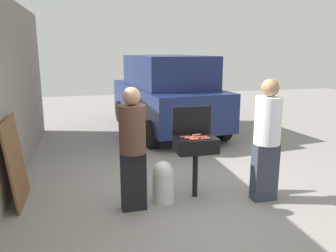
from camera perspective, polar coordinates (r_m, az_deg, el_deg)
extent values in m
plane|color=gray|center=(5.28, 3.18, -11.66)|extent=(24.00, 24.00, 0.00)
cube|color=gray|center=(5.78, -26.42, 4.82)|extent=(0.24, 8.00, 3.03)
cylinder|color=black|center=(5.15, 4.58, -8.06)|extent=(0.08, 0.08, 0.71)
cube|color=black|center=(5.01, 4.68, -3.10)|extent=(0.60, 0.44, 0.22)
cube|color=black|center=(5.13, 3.97, 0.99)|extent=(0.60, 0.05, 0.42)
cylinder|color=#B74C33|center=(4.96, 5.91, -1.82)|extent=(0.13, 0.03, 0.03)
cylinder|color=#AD4228|center=(4.80, 4.40, -2.26)|extent=(0.13, 0.04, 0.03)
cylinder|color=#C6593D|center=(5.06, 4.84, -1.50)|extent=(0.13, 0.04, 0.03)
cylinder|color=#B74C33|center=(4.94, 4.43, -1.85)|extent=(0.13, 0.03, 0.03)
cylinder|color=#AD4228|center=(4.93, 2.78, -1.85)|extent=(0.13, 0.03, 0.03)
cylinder|color=#C6593D|center=(4.88, 6.30, -2.08)|extent=(0.13, 0.04, 0.03)
cylinder|color=#C6593D|center=(4.88, 3.49, -2.03)|extent=(0.13, 0.03, 0.03)
cylinder|color=#C6593D|center=(4.84, 4.43, -2.14)|extent=(0.13, 0.04, 0.03)
cylinder|color=silver|center=(5.02, -0.79, -10.14)|extent=(0.32, 0.32, 0.46)
sphere|color=silver|center=(4.93, -0.80, -7.68)|extent=(0.31, 0.31, 0.31)
cube|color=black|center=(4.75, -5.82, -9.20)|extent=(0.34, 0.19, 0.82)
cylinder|color=brown|center=(4.53, -6.03, -0.56)|extent=(0.36, 0.36, 0.65)
sphere|color=tan|center=(4.45, -6.16, 5.02)|extent=(0.24, 0.24, 0.24)
cube|color=#333847|center=(5.21, 15.91, -7.43)|extent=(0.36, 0.20, 0.86)
cylinder|color=silver|center=(5.00, 16.45, 0.87)|extent=(0.38, 0.38, 0.68)
sphere|color=#936B4C|center=(4.93, 16.79, 6.16)|extent=(0.25, 0.25, 0.25)
cube|color=navy|center=(9.24, -0.40, 4.01)|extent=(2.42, 4.60, 0.90)
cube|color=navy|center=(8.96, 0.04, 9.20)|extent=(2.06, 2.79, 0.80)
cylinder|color=black|center=(8.33, 9.14, -0.29)|extent=(0.30, 0.66, 0.64)
cylinder|color=black|center=(7.62, -2.76, -1.38)|extent=(0.30, 0.66, 0.64)
cylinder|color=black|center=(11.05, 1.23, 3.10)|extent=(0.30, 0.66, 0.64)
cylinder|color=black|center=(10.53, -7.93, 2.49)|extent=(0.30, 0.66, 0.64)
cube|color=brown|center=(5.31, -24.25, -5.47)|extent=(0.16, 0.90, 1.24)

